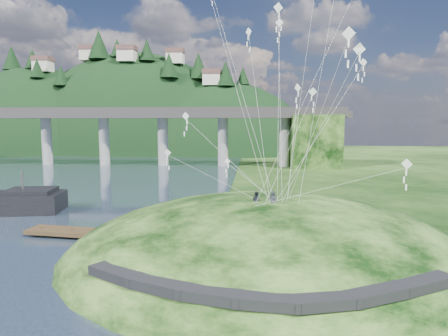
{
  "coord_description": "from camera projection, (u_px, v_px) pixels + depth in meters",
  "views": [
    {
      "loc": [
        6.76,
        -31.19,
        11.35
      ],
      "look_at": [
        4.0,
        6.0,
        7.0
      ],
      "focal_mm": 32.0,
      "sensor_mm": 36.0,
      "label": 1
    }
  ],
  "objects": [
    {
      "name": "footpath",
      "position": [
        265.0,
        288.0,
        22.27
      ],
      "size": [
        22.29,
        5.84,
        0.83
      ],
      "color": "black",
      "rests_on": "ground"
    },
    {
      "name": "ground",
      "position": [
        170.0,
        261.0,
        32.71
      ],
      "size": [
        320.0,
        320.0,
        0.0
      ],
      "primitive_type": "plane",
      "color": "black",
      "rests_on": "ground"
    },
    {
      "name": "bridge",
      "position": [
        125.0,
        128.0,
        102.93
      ],
      "size": [
        160.0,
        11.0,
        15.0
      ],
      "color": "#2D2B2B",
      "rests_on": "ground"
    },
    {
      "name": "kite_flyers",
      "position": [
        264.0,
        191.0,
        31.92
      ],
      "size": [
        2.12,
        1.3,
        1.89
      ],
      "color": "#242630",
      "rests_on": "ground"
    },
    {
      "name": "far_ridge",
      "position": [
        126.0,
        169.0,
        157.79
      ],
      "size": [
        153.0,
        70.0,
        94.5
      ],
      "color": "black",
      "rests_on": "ground"
    },
    {
      "name": "kite_swarm",
      "position": [
        284.0,
        54.0,
        34.71
      ],
      "size": [
        20.47,
        15.73,
        21.68
      ],
      "color": "white",
      "rests_on": "ground"
    },
    {
      "name": "wooden_dock",
      "position": [
        104.0,
        234.0,
        38.78
      ],
      "size": [
        16.17,
        4.44,
        1.14
      ],
      "color": "#342515",
      "rests_on": "ground"
    },
    {
      "name": "grass_hill",
      "position": [
        267.0,
        272.0,
        34.28
      ],
      "size": [
        36.0,
        32.0,
        13.0
      ],
      "color": "black",
      "rests_on": "ground"
    }
  ]
}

